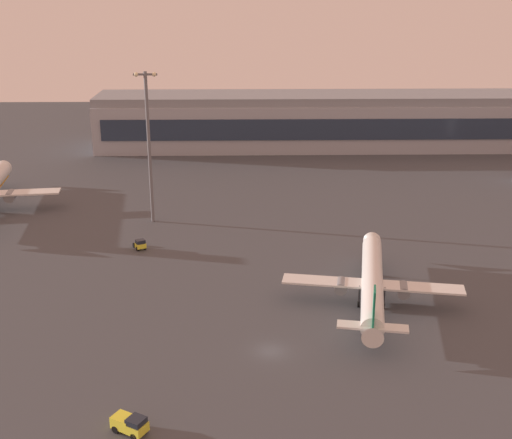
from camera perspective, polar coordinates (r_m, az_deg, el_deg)
ground_plane at (r=94.50m, az=1.28°, el=-11.13°), size 416.00×416.00×0.00m
terminal_building at (r=209.35m, az=5.80°, el=8.35°), size 138.27×22.40×16.40m
airplane_far_stand at (r=107.54m, az=9.86°, el=-5.32°), size 28.43×36.35×9.36m
pushback_tug at (r=129.69m, az=-9.82°, el=-2.10°), size 3.02×3.56×2.05m
baggage_tractor at (r=80.20m, az=-10.66°, el=-16.72°), size 4.56×3.79×2.25m
apron_light_central at (r=140.08m, az=-9.12°, el=6.69°), size 4.80×0.90×31.60m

